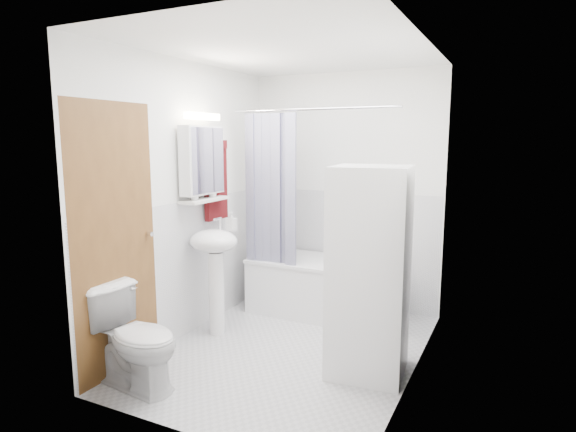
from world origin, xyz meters
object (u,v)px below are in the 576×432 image
at_px(sink, 214,257).
at_px(washer_dryer, 369,272).
at_px(toilet, 135,339).
at_px(bathtub, 322,284).

relative_size(sink, washer_dryer, 0.67).
bearing_deg(toilet, washer_dryer, -49.05).
height_order(bathtub, washer_dryer, washer_dryer).
bearing_deg(sink, bathtub, 53.01).
distance_m(sink, toilet, 1.09).
bearing_deg(toilet, sink, 9.01).
height_order(sink, washer_dryer, washer_dryer).
bearing_deg(bathtub, sink, -126.99).
height_order(bathtub, toilet, toilet).
distance_m(bathtub, washer_dryer, 1.33).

